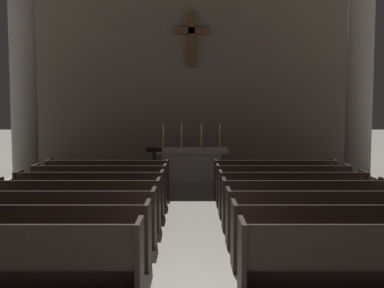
{
  "coord_description": "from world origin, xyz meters",
  "views": [
    {
      "loc": [
        0.01,
        -5.4,
        2.28
      ],
      "look_at": [
        0.0,
        7.57,
        1.23
      ],
      "focal_mm": 43.87,
      "sensor_mm": 36.0,
      "label": 1
    }
  ],
  "objects": [
    {
      "name": "pew_left_row_1",
      "position": [
        -2.08,
        -0.04,
        0.48
      ],
      "size": [
        3.02,
        0.5,
        0.95
      ],
      "color": "black",
      "rests_on": "ground"
    },
    {
      "name": "pew_left_row_2",
      "position": [
        -2.08,
        1.0,
        0.48
      ],
      "size": [
        3.02,
        0.5,
        0.95
      ],
      "color": "black",
      "rests_on": "ground"
    },
    {
      "name": "pew_left_row_3",
      "position": [
        -2.08,
        2.04,
        0.48
      ],
      "size": [
        3.02,
        0.5,
        0.95
      ],
      "color": "black",
      "rests_on": "ground"
    },
    {
      "name": "pew_left_row_4",
      "position": [
        -2.08,
        3.08,
        0.48
      ],
      "size": [
        3.02,
        0.5,
        0.95
      ],
      "color": "black",
      "rests_on": "ground"
    },
    {
      "name": "pew_left_row_5",
      "position": [
        -2.08,
        4.12,
        0.48
      ],
      "size": [
        3.02,
        0.5,
        0.95
      ],
      "color": "black",
      "rests_on": "ground"
    },
    {
      "name": "pew_left_row_6",
      "position": [
        -2.08,
        5.16,
        0.48
      ],
      "size": [
        3.02,
        0.5,
        0.95
      ],
      "color": "black",
      "rests_on": "ground"
    },
    {
      "name": "pew_left_row_7",
      "position": [
        -2.08,
        6.2,
        0.48
      ],
      "size": [
        3.02,
        0.5,
        0.95
      ],
      "color": "black",
      "rests_on": "ground"
    },
    {
      "name": "pew_right_row_1",
      "position": [
        2.08,
        -0.04,
        0.48
      ],
      "size": [
        3.02,
        0.5,
        0.95
      ],
      "color": "black",
      "rests_on": "ground"
    },
    {
      "name": "pew_right_row_2",
      "position": [
        2.08,
        1.0,
        0.48
      ],
      "size": [
        3.02,
        0.5,
        0.95
      ],
      "color": "black",
      "rests_on": "ground"
    },
    {
      "name": "pew_right_row_3",
      "position": [
        2.08,
        2.04,
        0.48
      ],
      "size": [
        3.02,
        0.5,
        0.95
      ],
      "color": "black",
      "rests_on": "ground"
    },
    {
      "name": "pew_right_row_4",
      "position": [
        2.08,
        3.08,
        0.48
      ],
      "size": [
        3.02,
        0.5,
        0.95
      ],
      "color": "black",
      "rests_on": "ground"
    },
    {
      "name": "pew_right_row_5",
      "position": [
        2.08,
        4.12,
        0.48
      ],
      "size": [
        3.02,
        0.5,
        0.95
      ],
      "color": "black",
      "rests_on": "ground"
    },
    {
      "name": "pew_right_row_6",
      "position": [
        2.08,
        5.16,
        0.48
      ],
      "size": [
        3.02,
        0.5,
        0.95
      ],
      "color": "black",
      "rests_on": "ground"
    },
    {
      "name": "pew_right_row_7",
      "position": [
        2.08,
        6.2,
        0.48
      ],
      "size": [
        3.02,
        0.5,
        0.95
      ],
      "color": "black",
      "rests_on": "ground"
    },
    {
      "name": "column_left_second",
      "position": [
        -4.82,
        8.12,
        3.67
      ],
      "size": [
        1.1,
        1.1,
        7.51
      ],
      "color": "#ADA89E",
      "rests_on": "ground"
    },
    {
      "name": "column_right_second",
      "position": [
        4.82,
        8.12,
        3.67
      ],
      "size": [
        1.1,
        1.1,
        7.51
      ],
      "color": "#ADA89E",
      "rests_on": "ground"
    },
    {
      "name": "altar",
      "position": [
        0.0,
        8.66,
        0.53
      ],
      "size": [
        2.2,
        0.9,
        1.01
      ],
      "color": "#BCB7AD",
      "rests_on": "ground"
    },
    {
      "name": "candlestick_outer_left",
      "position": [
        -0.85,
        8.66,
        1.25
      ],
      "size": [
        0.16,
        0.16,
        0.74
      ],
      "color": "#B79338",
      "rests_on": "altar"
    },
    {
      "name": "candlestick_inner_left",
      "position": [
        -0.3,
        8.66,
        1.25
      ],
      "size": [
        0.16,
        0.16,
        0.74
      ],
      "color": "#B79338",
      "rests_on": "altar"
    },
    {
      "name": "candlestick_inner_right",
      "position": [
        0.3,
        8.66,
        1.25
      ],
      "size": [
        0.16,
        0.16,
        0.74
      ],
      "color": "#B79338",
      "rests_on": "altar"
    },
    {
      "name": "candlestick_outer_right",
      "position": [
        0.85,
        8.66,
        1.25
      ],
      "size": [
        0.16,
        0.16,
        0.74
      ],
      "color": "#B79338",
      "rests_on": "altar"
    },
    {
      "name": "apse_with_cross",
      "position": [
        0.0,
        10.82,
        4.12
      ],
      "size": [
        10.81,
        0.47,
        8.23
      ],
      "color": "#706656",
      "rests_on": "ground"
    },
    {
      "name": "lectern",
      "position": [
        -1.03,
        7.46,
        0.55
      ],
      "size": [
        0.44,
        0.36,
        1.15
      ],
      "color": "black",
      "rests_on": "ground"
    }
  ]
}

